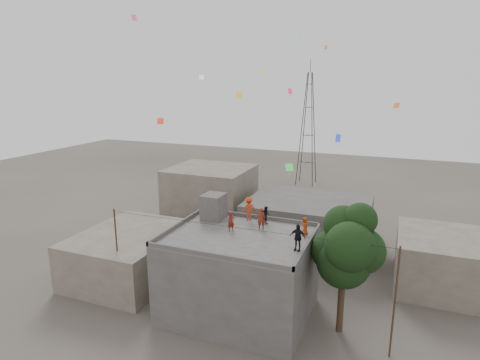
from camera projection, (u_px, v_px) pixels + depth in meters
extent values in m
plane|color=#413C35|center=(239.00, 313.00, 29.67)|extent=(140.00, 140.00, 0.00)
cube|color=#494745|center=(239.00, 276.00, 28.95)|extent=(10.00, 8.00, 6.00)
cube|color=#504E4B|center=(239.00, 236.00, 28.21)|extent=(10.00, 8.00, 0.10)
cube|color=#494745|center=(258.00, 217.00, 31.70)|extent=(10.00, 0.15, 0.30)
cube|color=#494745|center=(215.00, 256.00, 24.63)|extent=(10.00, 0.15, 0.30)
cube|color=#494745|center=(308.00, 244.00, 26.40)|extent=(0.15, 8.00, 0.30)
cube|color=#494745|center=(178.00, 225.00, 29.94)|extent=(0.15, 8.00, 0.30)
cube|color=#494745|center=(214.00, 207.00, 31.46)|extent=(1.60, 1.80, 2.00)
cube|color=#5E584A|center=(131.00, 254.00, 34.95)|extent=(8.00, 10.00, 4.00)
cube|color=#494745|center=(308.00, 224.00, 40.97)|extent=(12.00, 9.00, 5.00)
cube|color=#5E584A|center=(211.00, 197.00, 46.85)|extent=(9.00, 8.00, 7.00)
cube|color=#5E584A|center=(441.00, 261.00, 33.13)|extent=(7.00, 8.00, 4.40)
cylinder|color=black|center=(341.00, 305.00, 27.05)|extent=(0.44, 0.44, 4.00)
cylinder|color=black|center=(345.00, 283.00, 26.70)|extent=(0.64, 0.91, 2.14)
sphere|color=black|center=(344.00, 261.00, 26.28)|extent=(3.60, 3.60, 3.60)
sphere|color=black|center=(362.00, 251.00, 25.96)|extent=(3.00, 3.00, 3.00)
sphere|color=black|center=(331.00, 251.00, 26.96)|extent=(2.80, 2.80, 2.80)
sphere|color=black|center=(350.00, 247.00, 25.08)|extent=(3.20, 3.20, 3.20)
sphere|color=black|center=(343.00, 225.00, 26.67)|extent=(2.60, 2.60, 2.60)
sphere|color=black|center=(360.00, 220.00, 25.86)|extent=(2.20, 2.20, 2.20)
cylinder|color=black|center=(117.00, 255.00, 30.84)|extent=(0.12, 0.12, 7.40)
cylinder|color=black|center=(395.00, 303.00, 24.10)|extent=(0.12, 0.12, 7.40)
cylinder|color=black|center=(239.00, 228.00, 26.63)|extent=(20.00, 0.52, 0.02)
cylinder|color=black|center=(302.00, 130.00, 64.55)|extent=(1.27, 1.27, 18.01)
cylinder|color=black|center=(312.00, 130.00, 63.93)|extent=(1.27, 1.27, 18.01)
cylinder|color=black|center=(314.00, 129.00, 65.47)|extent=(1.27, 1.27, 18.01)
cylinder|color=black|center=(304.00, 129.00, 66.08)|extent=(1.27, 1.27, 18.01)
cube|color=black|center=(307.00, 162.00, 66.31)|extent=(2.36, 0.08, 0.08)
cube|color=black|center=(307.00, 162.00, 66.31)|extent=(0.08, 2.36, 0.08)
cube|color=black|center=(308.00, 135.00, 65.22)|extent=(1.81, 0.08, 0.08)
cube|color=black|center=(308.00, 135.00, 65.22)|extent=(0.08, 1.81, 0.08)
cube|color=black|center=(309.00, 107.00, 64.14)|extent=(1.26, 0.08, 0.08)
cube|color=black|center=(309.00, 107.00, 64.14)|extent=(0.08, 1.26, 0.08)
cube|color=black|center=(310.00, 84.00, 63.27)|extent=(0.82, 0.08, 0.08)
cube|color=black|center=(310.00, 84.00, 63.27)|extent=(0.08, 0.82, 0.08)
cylinder|color=black|center=(310.00, 66.00, 62.60)|extent=(0.08, 0.08, 2.00)
imported|color=maroon|center=(261.00, 219.00, 29.30)|extent=(0.66, 0.50, 1.63)
imported|color=#9E3812|center=(305.00, 226.00, 28.30)|extent=(0.73, 0.71, 1.26)
imported|color=black|center=(266.00, 215.00, 30.55)|extent=(0.83, 0.81, 1.35)
imported|color=black|center=(298.00, 237.00, 25.58)|extent=(1.09, 0.56, 1.78)
imported|color=red|center=(249.00, 208.00, 31.24)|extent=(1.39, 1.23, 1.86)
imported|color=maroon|center=(231.00, 222.00, 28.91)|extent=(0.61, 0.59, 1.42)
plane|color=red|center=(160.00, 121.00, 33.69)|extent=(0.58, 0.39, 0.52)
plane|color=#F82754|center=(290.00, 91.00, 32.84)|extent=(0.29, 0.47, 0.45)
plane|color=#FFF727|center=(261.00, 73.00, 39.76)|extent=(0.37, 0.21, 0.30)
plane|color=blue|center=(338.00, 138.00, 29.01)|extent=(0.43, 0.43, 0.58)
plane|color=white|center=(202.00, 77.00, 34.79)|extent=(0.42, 0.28, 0.38)
plane|color=orange|center=(326.00, 47.00, 36.04)|extent=(0.23, 0.36, 0.37)
plane|color=green|center=(289.00, 167.00, 29.58)|extent=(0.64, 0.54, 0.49)
plane|color=orange|center=(397.00, 105.00, 28.90)|extent=(0.48, 0.35, 0.38)
plane|color=orange|center=(239.00, 95.00, 30.07)|extent=(0.52, 0.41, 0.40)
plane|color=#4BB9E1|center=(301.00, 40.00, 41.47)|extent=(0.29, 0.33, 0.33)
plane|color=#EA498A|center=(134.00, 18.00, 30.25)|extent=(0.45, 0.19, 0.41)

